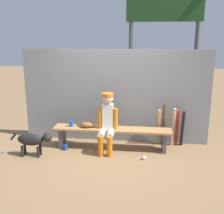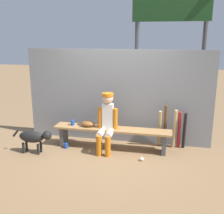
{
  "view_description": "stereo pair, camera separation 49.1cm",
  "coord_description": "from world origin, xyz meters",
  "px_view_note": "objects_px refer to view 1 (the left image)",
  "views": [
    {
      "loc": [
        0.66,
        -5.24,
        2.28
      ],
      "look_at": [
        0.0,
        0.0,
        0.9
      ],
      "focal_mm": 43.65,
      "sensor_mm": 36.0,
      "label": 1
    },
    {
      "loc": [
        1.14,
        -5.16,
        2.28
      ],
      "look_at": [
        0.0,
        0.0,
        0.9
      ],
      "focal_mm": 43.65,
      "sensor_mm": 36.0,
      "label": 2
    }
  ],
  "objects_px": {
    "bat_wood_tan": "(158,127)",
    "bat_wood_dark": "(163,124)",
    "dog": "(33,140)",
    "bat_wood_natural": "(173,127)",
    "bat_aluminum_black": "(182,129)",
    "bat_aluminum_red": "(177,128)",
    "player_seated": "(107,121)",
    "cup_on_ground": "(66,147)",
    "baseball_glove": "(87,124)",
    "dugout_bench": "(112,133)",
    "scoreboard": "(167,25)",
    "baseball": "(144,158)",
    "cup_on_bench": "(71,124)"
  },
  "relations": [
    {
      "from": "player_seated",
      "to": "bat_wood_dark",
      "type": "bearing_deg",
      "value": 22.16
    },
    {
      "from": "bat_aluminum_black",
      "to": "baseball",
      "type": "relative_size",
      "value": 10.86
    },
    {
      "from": "bat_aluminum_black",
      "to": "cup_on_ground",
      "type": "xyz_separation_m",
      "value": [
        -2.4,
        -0.49,
        -0.34
      ]
    },
    {
      "from": "bat_wood_dark",
      "to": "dog",
      "type": "bearing_deg",
      "value": -160.35
    },
    {
      "from": "dugout_bench",
      "to": "bat_wood_dark",
      "type": "relative_size",
      "value": 2.64
    },
    {
      "from": "baseball",
      "to": "cup_on_bench",
      "type": "height_order",
      "value": "cup_on_bench"
    },
    {
      "from": "bat_wood_tan",
      "to": "bat_wood_natural",
      "type": "xyz_separation_m",
      "value": [
        0.3,
        -0.01,
        0.02
      ]
    },
    {
      "from": "bat_wood_natural",
      "to": "bat_aluminum_black",
      "type": "relative_size",
      "value": 1.05
    },
    {
      "from": "player_seated",
      "to": "cup_on_bench",
      "type": "xyz_separation_m",
      "value": [
        -0.77,
        0.12,
        -0.14
      ]
    },
    {
      "from": "baseball_glove",
      "to": "dog",
      "type": "height_order",
      "value": "baseball_glove"
    },
    {
      "from": "baseball_glove",
      "to": "bat_wood_dark",
      "type": "distance_m",
      "value": 1.62
    },
    {
      "from": "bat_wood_tan",
      "to": "dog",
      "type": "height_order",
      "value": "bat_wood_tan"
    },
    {
      "from": "bat_wood_dark",
      "to": "scoreboard",
      "type": "height_order",
      "value": "scoreboard"
    },
    {
      "from": "bat_wood_dark",
      "to": "cup_on_ground",
      "type": "relative_size",
      "value": 8.35
    },
    {
      "from": "dugout_bench",
      "to": "cup_on_bench",
      "type": "bearing_deg",
      "value": 179.0
    },
    {
      "from": "bat_wood_natural",
      "to": "bat_aluminum_red",
      "type": "xyz_separation_m",
      "value": [
        0.09,
        0.04,
        -0.02
      ]
    },
    {
      "from": "baseball_glove",
      "to": "bat_wood_dark",
      "type": "bearing_deg",
      "value": 12.78
    },
    {
      "from": "bat_wood_dark",
      "to": "baseball_glove",
      "type": "bearing_deg",
      "value": -167.22
    },
    {
      "from": "bat_wood_natural",
      "to": "dugout_bench",
      "type": "bearing_deg",
      "value": -166.73
    },
    {
      "from": "bat_wood_dark",
      "to": "cup_on_bench",
      "type": "bearing_deg",
      "value": -169.86
    },
    {
      "from": "bat_wood_natural",
      "to": "bat_wood_tan",
      "type": "bearing_deg",
      "value": 177.4
    },
    {
      "from": "baseball_glove",
      "to": "scoreboard",
      "type": "relative_size",
      "value": 0.08
    },
    {
      "from": "player_seated",
      "to": "bat_wood_tan",
      "type": "relative_size",
      "value": 1.44
    },
    {
      "from": "bat_aluminum_red",
      "to": "cup_on_bench",
      "type": "distance_m",
      "value": 2.23
    },
    {
      "from": "bat_wood_tan",
      "to": "cup_on_bench",
      "type": "distance_m",
      "value": 1.84
    },
    {
      "from": "baseball_glove",
      "to": "bat_wood_tan",
      "type": "bearing_deg",
      "value": 11.86
    },
    {
      "from": "bat_wood_dark",
      "to": "baseball",
      "type": "height_order",
      "value": "bat_wood_dark"
    },
    {
      "from": "baseball_glove",
      "to": "scoreboard",
      "type": "xyz_separation_m",
      "value": [
        1.63,
        1.61,
        2.03
      ]
    },
    {
      "from": "bat_wood_tan",
      "to": "cup_on_ground",
      "type": "bearing_deg",
      "value": -165.38
    },
    {
      "from": "bat_wood_tan",
      "to": "bat_wood_dark",
      "type": "height_order",
      "value": "bat_wood_dark"
    },
    {
      "from": "bat_wood_natural",
      "to": "dog",
      "type": "relative_size",
      "value": 1.0
    },
    {
      "from": "bat_aluminum_black",
      "to": "bat_wood_natural",
      "type": "bearing_deg",
      "value": -178.82
    },
    {
      "from": "bat_wood_tan",
      "to": "scoreboard",
      "type": "height_order",
      "value": "scoreboard"
    },
    {
      "from": "bat_wood_tan",
      "to": "bat_aluminum_black",
      "type": "distance_m",
      "value": 0.5
    },
    {
      "from": "bat_aluminum_black",
      "to": "dog",
      "type": "height_order",
      "value": "bat_aluminum_black"
    },
    {
      "from": "baseball_glove",
      "to": "dugout_bench",
      "type": "bearing_deg",
      "value": 0.0
    },
    {
      "from": "dog",
      "to": "bat_aluminum_black",
      "type": "bearing_deg",
      "value": 16.13
    },
    {
      "from": "bat_aluminum_red",
      "to": "bat_wood_tan",
      "type": "bearing_deg",
      "value": -175.78
    },
    {
      "from": "baseball_glove",
      "to": "scoreboard",
      "type": "bearing_deg",
      "value": 44.64
    },
    {
      "from": "scoreboard",
      "to": "bat_wood_natural",
      "type": "bearing_deg",
      "value": -83.7
    },
    {
      "from": "baseball_glove",
      "to": "dog",
      "type": "bearing_deg",
      "value": -150.12
    },
    {
      "from": "bat_aluminum_black",
      "to": "dog",
      "type": "distance_m",
      "value": 3.04
    },
    {
      "from": "dugout_bench",
      "to": "bat_aluminum_red",
      "type": "bearing_deg",
      "value": 14.11
    },
    {
      "from": "bat_wood_dark",
      "to": "bat_wood_natural",
      "type": "bearing_deg",
      "value": -17.68
    },
    {
      "from": "dugout_bench",
      "to": "dog",
      "type": "xyz_separation_m",
      "value": [
        -1.47,
        -0.54,
        -0.01
      ]
    },
    {
      "from": "player_seated",
      "to": "bat_aluminum_red",
      "type": "relative_size",
      "value": 1.47
    },
    {
      "from": "bat_wood_dark",
      "to": "baseball",
      "type": "xyz_separation_m",
      "value": [
        -0.39,
        -0.8,
        -0.42
      ]
    },
    {
      "from": "bat_aluminum_black",
      "to": "cup_on_bench",
      "type": "height_order",
      "value": "bat_aluminum_black"
    },
    {
      "from": "bat_aluminum_black",
      "to": "player_seated",
      "type": "bearing_deg",
      "value": -165.12
    },
    {
      "from": "bat_wood_tan",
      "to": "bat_aluminum_red",
      "type": "height_order",
      "value": "bat_wood_tan"
    }
  ]
}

